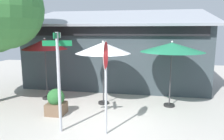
% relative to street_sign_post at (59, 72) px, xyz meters
% --- Properties ---
extents(ground_plane, '(28.00, 28.00, 0.10)m').
position_rel_street_sign_post_xyz_m(ground_plane, '(1.45, 0.80, -1.89)').
color(ground_plane, '#ADA8A0').
extents(cafe_building, '(9.93, 5.12, 4.39)m').
position_rel_street_sign_post_xyz_m(cafe_building, '(0.67, 6.54, -0.05)').
color(cafe_building, '#333D42').
rests_on(cafe_building, ground).
extents(street_sign_post, '(0.83, 0.89, 3.01)m').
position_rel_street_sign_post_xyz_m(street_sign_post, '(0.00, 0.00, 0.00)').
color(street_sign_post, '#A8AAB2').
rests_on(street_sign_post, ground).
extents(stop_sign, '(0.07, 0.83, 2.77)m').
position_rel_street_sign_post_xyz_m(stop_sign, '(1.40, 0.08, 0.12)').
color(stop_sign, '#A8AAB2').
rests_on(stop_sign, ground).
extents(patio_umbrella_crimson_left, '(1.96, 1.96, 2.75)m').
position_rel_street_sign_post_xyz_m(patio_umbrella_crimson_left, '(-1.95, 2.94, 0.60)').
color(patio_umbrella_crimson_left, black).
rests_on(patio_umbrella_crimson_left, ground).
extents(patio_umbrella_ivory_center, '(2.25, 2.25, 2.66)m').
position_rel_street_sign_post_xyz_m(patio_umbrella_ivory_center, '(0.71, 2.75, 0.51)').
color(patio_umbrella_ivory_center, black).
rests_on(patio_umbrella_ivory_center, ground).
extents(patio_umbrella_forest_green_right, '(2.50, 2.50, 2.66)m').
position_rel_street_sign_post_xyz_m(patio_umbrella_forest_green_right, '(3.42, 2.95, 0.55)').
color(patio_umbrella_forest_green_right, black).
rests_on(patio_umbrella_forest_green_right, ground).
extents(sidewalk_planter, '(0.65, 0.65, 0.97)m').
position_rel_street_sign_post_xyz_m(sidewalk_planter, '(-0.73, 1.27, -1.37)').
color(sidewalk_planter, brown).
rests_on(sidewalk_planter, ground).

